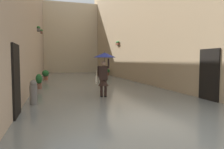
# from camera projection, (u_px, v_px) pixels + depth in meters

# --- Properties ---
(ground_plane) EXTENTS (60.17, 60.17, 0.00)m
(ground_plane) POSITION_uv_depth(u_px,v_px,m) (85.00, 81.00, 17.06)
(ground_plane) COLOR slate
(flood_water) EXTENTS (8.11, 30.07, 0.06)m
(flood_water) POSITION_uv_depth(u_px,v_px,m) (85.00, 81.00, 17.06)
(flood_water) COLOR slate
(flood_water) RESTS_ON ground_plane
(building_facade_left) EXTENTS (2.04, 28.07, 10.96)m
(building_facade_left) POSITION_uv_depth(u_px,v_px,m) (137.00, 17.00, 17.95)
(building_facade_left) COLOR tan
(building_facade_left) RESTS_ON ground_plane
(building_facade_right) EXTENTS (2.04, 28.07, 10.90)m
(building_facade_right) POSITION_uv_depth(u_px,v_px,m) (24.00, 11.00, 15.42)
(building_facade_right) COLOR tan
(building_facade_right) RESTS_ON ground_plane
(building_facade_far) EXTENTS (10.91, 1.80, 9.64)m
(building_facade_far) POSITION_uv_depth(u_px,v_px,m) (71.00, 39.00, 29.13)
(building_facade_far) COLOR beige
(building_facade_far) RESTS_ON ground_plane
(person_wading) EXTENTS (1.03, 1.03, 2.15)m
(person_wading) POSITION_uv_depth(u_px,v_px,m) (104.00, 65.00, 9.32)
(person_wading) COLOR black
(person_wading) RESTS_ON ground_plane
(potted_plant_mid_right) EXTENTS (0.37, 0.37, 0.93)m
(potted_plant_mid_right) POSITION_uv_depth(u_px,v_px,m) (39.00, 81.00, 12.06)
(potted_plant_mid_right) COLOR brown
(potted_plant_mid_right) RESTS_ON ground_plane
(potted_plant_far_right) EXTENTS (0.56, 0.56, 0.91)m
(potted_plant_far_right) POSITION_uv_depth(u_px,v_px,m) (46.00, 74.00, 17.55)
(potted_plant_far_right) COLOR brown
(potted_plant_far_right) RESTS_ON ground_plane
(potted_plant_far_left) EXTENTS (0.59, 0.59, 0.80)m
(potted_plant_far_left) POSITION_uv_depth(u_px,v_px,m) (107.00, 72.00, 22.68)
(potted_plant_far_left) COLOR brown
(potted_plant_far_left) RESTS_ON ground_plane
(mooring_bollard) EXTENTS (0.28, 0.28, 0.99)m
(mooring_bollard) POSITION_uv_depth(u_px,v_px,m) (34.00, 93.00, 7.73)
(mooring_bollard) COLOR slate
(mooring_bollard) RESTS_ON ground_plane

